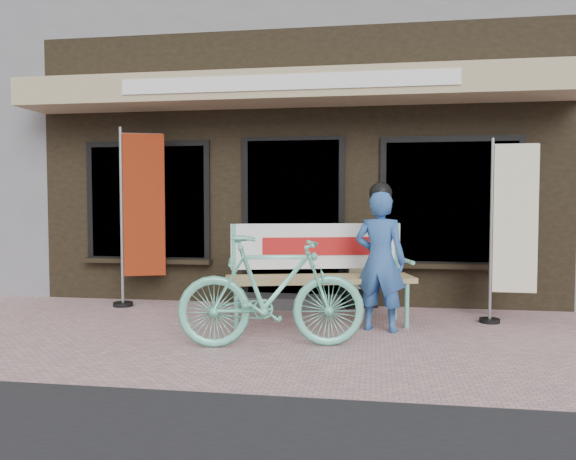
% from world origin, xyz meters
% --- Properties ---
extents(ground, '(70.00, 70.00, 0.00)m').
position_xyz_m(ground, '(0.00, 0.00, 0.00)').
color(ground, '#BC9091').
rests_on(ground, ground).
extents(storefront, '(7.00, 6.77, 6.00)m').
position_xyz_m(storefront, '(0.00, 4.96, 2.99)').
color(storefront, black).
rests_on(storefront, ground).
extents(bench, '(2.11, 1.01, 1.11)m').
position_xyz_m(bench, '(0.44, 0.88, 0.65)').
color(bench, '#67C9A8').
rests_on(bench, ground).
extents(person, '(0.61, 0.48, 1.56)m').
position_xyz_m(person, '(1.12, 0.63, 0.77)').
color(person, '#2C5699').
rests_on(person, ground).
extents(bicycle, '(1.81, 0.84, 1.05)m').
position_xyz_m(bicycle, '(0.12, -0.20, 0.52)').
color(bicycle, '#67C9A8').
rests_on(bicycle, ground).
extents(nobori_red, '(0.68, 0.36, 2.31)m').
position_xyz_m(nobori_red, '(-1.94, 1.58, 1.19)').
color(nobori_red, gray).
rests_on(nobori_red, ground).
extents(nobori_cream, '(0.60, 0.23, 2.06)m').
position_xyz_m(nobori_cream, '(2.55, 1.20, 1.06)').
color(nobori_cream, gray).
rests_on(nobori_cream, ground).
extents(menu_stand, '(0.42, 0.21, 0.83)m').
position_xyz_m(menu_stand, '(0.90, 1.84, 0.43)').
color(menu_stand, black).
rests_on(menu_stand, ground).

